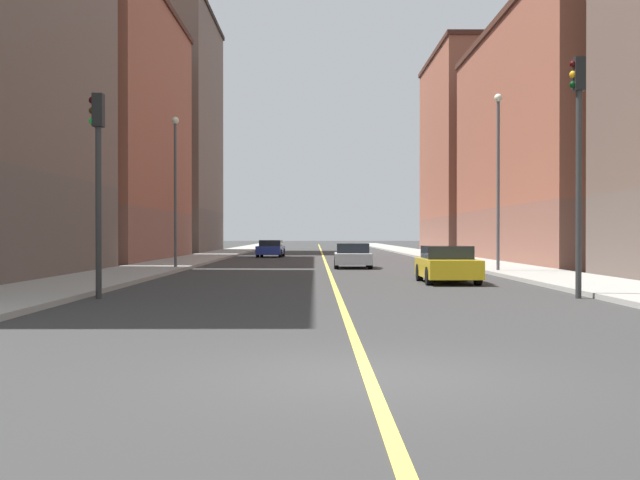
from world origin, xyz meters
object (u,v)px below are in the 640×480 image
street_lamp_left_near (498,165)px  car_yellow (447,265)px  building_left_mid (590,141)px  building_right_midblock (77,130)px  traffic_light_left_near (578,144)px  building_right_distant (151,133)px  traffic_light_right_near (98,165)px  building_left_far (495,154)px  car_blue (271,249)px  car_silver (353,256)px  street_lamp_right_near (175,176)px

street_lamp_left_near → car_yellow: street_lamp_left_near is taller
street_lamp_left_near → building_left_mid: bearing=57.1°
building_right_midblock → traffic_light_left_near: 39.00m
building_right_midblock → building_right_distant: (0.00, 23.46, 2.84)m
traffic_light_left_near → traffic_light_right_near: bearing=180.0°
building_left_far → car_blue: 26.66m
building_left_mid → building_left_far: 25.93m
traffic_light_left_near → car_silver: size_ratio=1.61×
building_right_midblock → street_lamp_left_near: 30.04m
building_left_far → building_right_midblock: 40.01m
building_left_far → building_right_midblock: (-33.18, -22.35, -0.74)m
street_lamp_left_near → car_silver: street_lamp_left_near is taller
building_left_mid → traffic_light_right_near: building_left_mid is taller
traffic_light_right_near → building_right_distant: bearing=100.4°
street_lamp_left_near → car_blue: bearing=114.5°
street_lamp_right_near → street_lamp_left_near: bearing=-13.7°
street_lamp_right_near → car_yellow: (11.65, -10.50, -3.95)m
building_right_midblock → street_lamp_left_near: building_right_midblock is taller
building_left_mid → building_right_midblock: (-33.18, 3.50, 1.15)m
street_lamp_left_near → building_right_distant: bearing=120.5°
building_left_mid → street_lamp_left_near: 16.86m
building_left_mid → building_left_far: bearing=90.0°
street_lamp_left_near → street_lamp_right_near: size_ratio=1.07×
traffic_light_right_near → car_yellow: size_ratio=1.36×
traffic_light_left_near → building_left_mid: bearing=69.9°
building_left_mid → building_right_midblock: building_right_midblock is taller
building_right_distant → car_blue: 22.70m
car_blue → building_left_mid: bearing=-29.1°
traffic_light_left_near → traffic_light_right_near: 13.10m
street_lamp_right_near → car_blue: (3.48, 21.79, -3.97)m
building_left_far → street_lamp_right_near: 43.73m
traffic_light_right_near → car_blue: traffic_light_right_near is taller
building_right_distant → car_blue: building_right_distant is taller
building_left_mid → building_left_far: (-0.00, 25.86, 1.89)m
building_left_mid → street_lamp_left_near: bearing=-122.9°
car_blue → traffic_light_right_near: bearing=-93.7°
building_left_mid → traffic_light_left_near: 29.54m
car_blue → street_lamp_left_near: bearing=-65.5°
street_lamp_right_near → car_yellow: bearing=-42.0°
car_silver → traffic_light_left_near: bearing=-74.9°
building_left_far → building_right_midblock: bearing=-146.0°
building_right_midblock → street_lamp_right_near: building_right_midblock is taller
building_left_far → car_blue: bearing=-145.2°
building_right_distant → traffic_light_left_near: bearing=-67.0°
building_left_mid → car_yellow: bearing=-121.0°
street_lamp_left_near → traffic_light_right_near: bearing=-136.0°
building_right_distant → car_blue: bearing=-51.0°
building_left_far → car_yellow: (-12.48, -46.64, -8.82)m
building_left_mid → car_yellow: (-12.48, -20.78, -6.93)m
car_yellow → building_left_mid: bearing=59.0°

